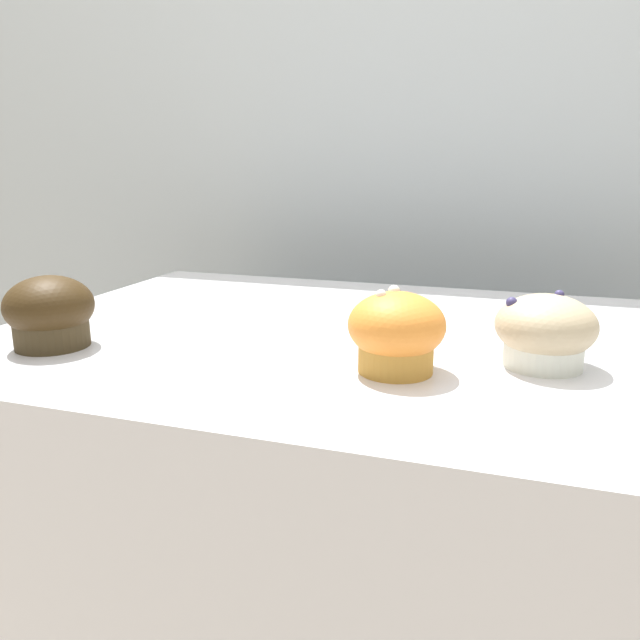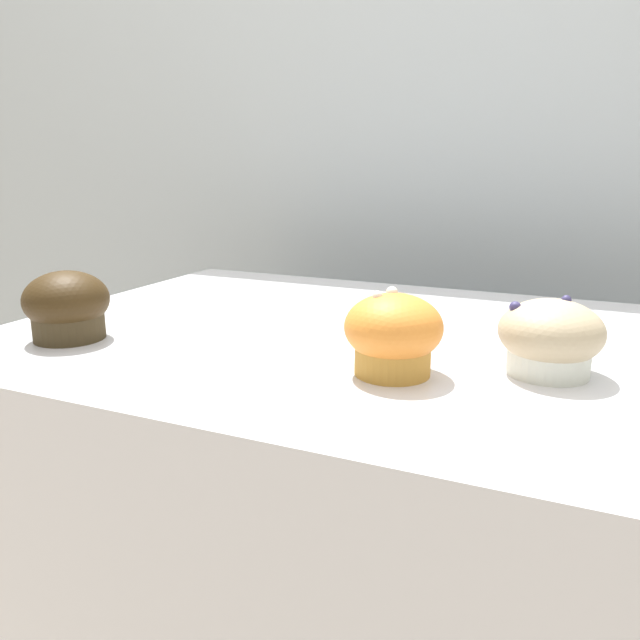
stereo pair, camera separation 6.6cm
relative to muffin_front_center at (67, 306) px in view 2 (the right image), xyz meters
The scene contains 4 objects.
wall_back 0.85m from the muffin_front_center, 64.29° to the left, with size 3.20×0.10×1.80m, color #A8B2B7.
muffin_front_center is the anchor object (origin of this frame).
muffin_back_left 0.54m from the muffin_front_center, 10.72° to the left, with size 0.10×0.10×0.08m.
muffin_back_right 0.39m from the muffin_front_center, ahead, with size 0.10×0.10×0.09m.
Camera 2 is at (0.20, -0.70, 1.10)m, focal length 35.00 mm.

